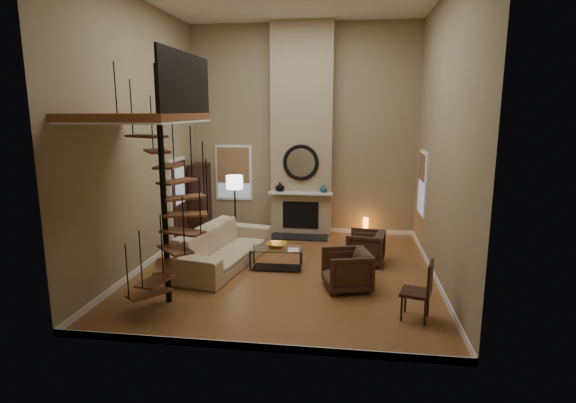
# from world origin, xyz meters

# --- Properties ---
(ground) EXTENTS (6.00, 6.50, 0.01)m
(ground) POSITION_xyz_m (0.00, 0.00, -0.01)
(ground) COLOR #996231
(ground) RESTS_ON ground
(back_wall) EXTENTS (6.00, 0.02, 5.50)m
(back_wall) POSITION_xyz_m (0.00, 3.25, 2.75)
(back_wall) COLOR #8F805C
(back_wall) RESTS_ON ground
(front_wall) EXTENTS (6.00, 0.02, 5.50)m
(front_wall) POSITION_xyz_m (0.00, -3.25, 2.75)
(front_wall) COLOR #8F805C
(front_wall) RESTS_ON ground
(left_wall) EXTENTS (0.02, 6.50, 5.50)m
(left_wall) POSITION_xyz_m (-3.00, 0.00, 2.75)
(left_wall) COLOR #8F805C
(left_wall) RESTS_ON ground
(right_wall) EXTENTS (0.02, 6.50, 5.50)m
(right_wall) POSITION_xyz_m (3.00, 0.00, 2.75)
(right_wall) COLOR #8F805C
(right_wall) RESTS_ON ground
(baseboard_back) EXTENTS (6.00, 0.02, 0.12)m
(baseboard_back) POSITION_xyz_m (0.00, 3.24, 0.06)
(baseboard_back) COLOR white
(baseboard_back) RESTS_ON ground
(baseboard_front) EXTENTS (6.00, 0.02, 0.12)m
(baseboard_front) POSITION_xyz_m (0.00, -3.24, 0.06)
(baseboard_front) COLOR white
(baseboard_front) RESTS_ON ground
(baseboard_left) EXTENTS (0.02, 6.50, 0.12)m
(baseboard_left) POSITION_xyz_m (-2.99, 0.00, 0.06)
(baseboard_left) COLOR white
(baseboard_left) RESTS_ON ground
(baseboard_right) EXTENTS (0.02, 6.50, 0.12)m
(baseboard_right) POSITION_xyz_m (2.99, 0.00, 0.06)
(baseboard_right) COLOR white
(baseboard_right) RESTS_ON ground
(chimney_breast) EXTENTS (1.60, 0.38, 5.50)m
(chimney_breast) POSITION_xyz_m (0.00, 3.06, 2.75)
(chimney_breast) COLOR tan
(chimney_breast) RESTS_ON ground
(hearth) EXTENTS (1.50, 0.60, 0.04)m
(hearth) POSITION_xyz_m (0.00, 2.57, 0.02)
(hearth) COLOR black
(hearth) RESTS_ON ground
(firebox) EXTENTS (0.95, 0.02, 0.72)m
(firebox) POSITION_xyz_m (0.00, 2.86, 0.55)
(firebox) COLOR black
(firebox) RESTS_ON chimney_breast
(mantel) EXTENTS (1.70, 0.18, 0.06)m
(mantel) POSITION_xyz_m (0.00, 2.78, 1.15)
(mantel) COLOR white
(mantel) RESTS_ON chimney_breast
(mirror_frame) EXTENTS (0.94, 0.10, 0.94)m
(mirror_frame) POSITION_xyz_m (0.00, 2.84, 1.95)
(mirror_frame) COLOR black
(mirror_frame) RESTS_ON chimney_breast
(mirror_disc) EXTENTS (0.80, 0.01, 0.80)m
(mirror_disc) POSITION_xyz_m (0.00, 2.85, 1.95)
(mirror_disc) COLOR white
(mirror_disc) RESTS_ON chimney_breast
(vase_left) EXTENTS (0.24, 0.24, 0.25)m
(vase_left) POSITION_xyz_m (-0.55, 2.82, 1.30)
(vase_left) COLOR black
(vase_left) RESTS_ON mantel
(vase_right) EXTENTS (0.20, 0.20, 0.21)m
(vase_right) POSITION_xyz_m (0.60, 2.82, 1.28)
(vase_right) COLOR #175350
(vase_right) RESTS_ON mantel
(window_back) EXTENTS (1.02, 0.06, 1.52)m
(window_back) POSITION_xyz_m (-1.90, 3.22, 1.62)
(window_back) COLOR white
(window_back) RESTS_ON back_wall
(window_right) EXTENTS (0.06, 1.02, 1.52)m
(window_right) POSITION_xyz_m (2.97, 2.00, 1.63)
(window_right) COLOR white
(window_right) RESTS_ON right_wall
(entry_door) EXTENTS (0.10, 1.05, 2.16)m
(entry_door) POSITION_xyz_m (-2.95, 1.80, 1.05)
(entry_door) COLOR white
(entry_door) RESTS_ON ground
(loft) EXTENTS (1.70, 2.20, 1.09)m
(loft) POSITION_xyz_m (-2.04, -1.80, 3.24)
(loft) COLOR brown
(loft) RESTS_ON left_wall
(spiral_stair) EXTENTS (1.47, 1.47, 4.06)m
(spiral_stair) POSITION_xyz_m (-1.78, -1.79, 1.78)
(spiral_stair) COLOR black
(spiral_stair) RESTS_ON ground
(hutch) EXTENTS (0.39, 0.82, 1.84)m
(hutch) POSITION_xyz_m (-2.75, 2.84, 0.95)
(hutch) COLOR black
(hutch) RESTS_ON ground
(sofa) EXTENTS (1.66, 3.11, 0.86)m
(sofa) POSITION_xyz_m (-1.41, 0.24, 0.40)
(sofa) COLOR tan
(sofa) RESTS_ON ground
(armchair_near) EXTENTS (0.90, 0.88, 0.72)m
(armchair_near) POSITION_xyz_m (1.73, 0.74, 0.35)
(armchair_near) COLOR #42291E
(armchair_near) RESTS_ON ground
(armchair_far) EXTENTS (1.02, 1.01, 0.76)m
(armchair_far) POSITION_xyz_m (1.34, -0.74, 0.35)
(armchair_far) COLOR #42291E
(armchair_far) RESTS_ON ground
(coffee_table) EXTENTS (1.10, 0.57, 0.43)m
(coffee_table) POSITION_xyz_m (-0.21, 0.13, 0.28)
(coffee_table) COLOR silver
(coffee_table) RESTS_ON ground
(bowl) EXTENTS (0.43, 0.43, 0.11)m
(bowl) POSITION_xyz_m (-0.21, 0.18, 0.50)
(bowl) COLOR gold
(bowl) RESTS_ON coffee_table
(book) EXTENTS (0.24, 0.31, 0.03)m
(book) POSITION_xyz_m (0.14, -0.02, 0.46)
(book) COLOR gray
(book) RESTS_ON coffee_table
(floor_lamp) EXTENTS (0.41, 0.41, 1.71)m
(floor_lamp) POSITION_xyz_m (-1.53, 1.88, 1.41)
(floor_lamp) COLOR black
(floor_lamp) RESTS_ON ground
(accent_lamp) EXTENTS (0.14, 0.14, 0.50)m
(accent_lamp) POSITION_xyz_m (1.72, 2.96, 0.25)
(accent_lamp) COLOR orange
(accent_lamp) RESTS_ON ground
(side_chair) EXTENTS (0.56, 0.56, 0.97)m
(side_chair) POSITION_xyz_m (2.45, -1.93, 0.53)
(side_chair) COLOR black
(side_chair) RESTS_ON ground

